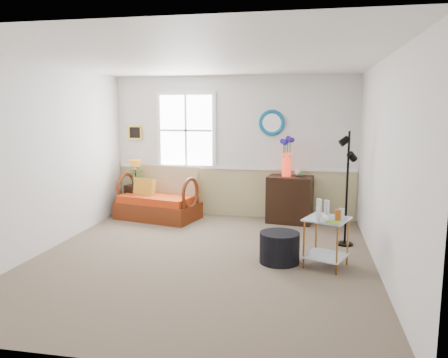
% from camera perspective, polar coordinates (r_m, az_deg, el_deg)
% --- Properties ---
extents(floor, '(4.50, 5.00, 0.01)m').
position_cam_1_polar(floor, '(5.96, -2.89, -10.35)').
color(floor, '#84715D').
rests_on(floor, ground).
extents(ceiling, '(4.50, 5.00, 0.01)m').
position_cam_1_polar(ceiling, '(5.66, -3.10, 15.35)').
color(ceiling, white).
rests_on(ceiling, walls).
extents(walls, '(4.51, 5.01, 2.60)m').
position_cam_1_polar(walls, '(5.66, -2.99, 2.17)').
color(walls, silver).
rests_on(walls, floor).
extents(wainscot, '(4.46, 0.02, 0.90)m').
position_cam_1_polar(wainscot, '(8.19, 1.22, -1.75)').
color(wainscot, tan).
rests_on(wainscot, walls).
extents(chair_rail, '(4.46, 0.04, 0.06)m').
position_cam_1_polar(chair_rail, '(8.11, 1.22, 1.51)').
color(chair_rail, white).
rests_on(chair_rail, walls).
extents(window, '(1.14, 0.06, 1.44)m').
position_cam_1_polar(window, '(8.25, -4.97, 6.34)').
color(window, white).
rests_on(window, walls).
extents(picture, '(0.28, 0.03, 0.28)m').
position_cam_1_polar(picture, '(8.60, -11.54, 5.97)').
color(picture, gold).
rests_on(picture, walls).
extents(mirror, '(0.47, 0.07, 0.47)m').
position_cam_1_polar(mirror, '(7.97, 6.26, 7.31)').
color(mirror, '#0D7EA7').
rests_on(mirror, walls).
extents(loveseat, '(1.59, 1.13, 0.94)m').
position_cam_1_polar(loveseat, '(8.06, -8.64, -1.88)').
color(loveseat, maroon).
rests_on(loveseat, floor).
extents(throw_pillow, '(0.44, 0.24, 0.43)m').
position_cam_1_polar(throw_pillow, '(8.15, -10.38, -1.43)').
color(throw_pillow, '#C27319').
rests_on(throw_pillow, loveseat).
extents(lamp_stand, '(0.42, 0.42, 0.57)m').
position_cam_1_polar(lamp_stand, '(8.51, -11.43, -2.67)').
color(lamp_stand, black).
rests_on(lamp_stand, floor).
extents(table_lamp, '(0.31, 0.31, 0.48)m').
position_cam_1_polar(table_lamp, '(8.44, -11.48, 0.84)').
color(table_lamp, orange).
rests_on(table_lamp, lamp_stand).
extents(potted_plant, '(0.51, 0.52, 0.30)m').
position_cam_1_polar(potted_plant, '(8.33, -11.03, 0.13)').
color(potted_plant, '#477333').
rests_on(potted_plant, lamp_stand).
extents(cabinet, '(0.83, 0.60, 0.83)m').
position_cam_1_polar(cabinet, '(7.81, 8.60, -2.65)').
color(cabinet, black).
rests_on(cabinet, floor).
extents(flower_vase, '(0.23, 0.23, 0.68)m').
position_cam_1_polar(flower_vase, '(7.71, 8.20, 2.89)').
color(flower_vase, red).
rests_on(flower_vase, cabinet).
extents(side_table, '(0.65, 0.65, 0.63)m').
position_cam_1_polar(side_table, '(5.71, 13.19, -8.09)').
color(side_table, '#9E6327').
rests_on(side_table, floor).
extents(tabletop_items, '(0.41, 0.41, 0.24)m').
position_cam_1_polar(tabletop_items, '(5.54, 13.61, -3.98)').
color(tabletop_items, silver).
rests_on(tabletop_items, side_table).
extents(floor_lamp, '(0.31, 0.31, 1.68)m').
position_cam_1_polar(floor_lamp, '(6.58, 15.77, -1.27)').
color(floor_lamp, black).
rests_on(floor_lamp, floor).
extents(ottoman, '(0.58, 0.58, 0.40)m').
position_cam_1_polar(ottoman, '(5.80, 7.25, -8.87)').
color(ottoman, black).
rests_on(ottoman, floor).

